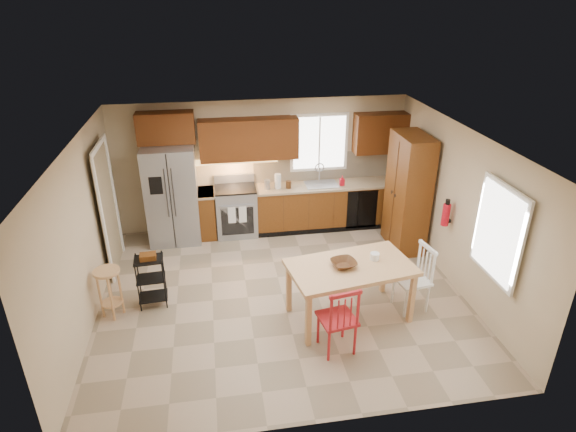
% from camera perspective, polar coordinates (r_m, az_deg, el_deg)
% --- Properties ---
extents(floor, '(5.50, 5.50, 0.00)m').
position_cam_1_polar(floor, '(7.60, -0.71, -9.23)').
color(floor, tan).
rests_on(floor, ground).
extents(ceiling, '(5.50, 5.00, 0.02)m').
position_cam_1_polar(ceiling, '(6.50, -0.82, 9.17)').
color(ceiling, silver).
rests_on(ceiling, ground).
extents(wall_back, '(5.50, 0.02, 2.50)m').
position_cam_1_polar(wall_back, '(9.25, -3.08, 6.04)').
color(wall_back, '#CCB793').
rests_on(wall_back, ground).
extents(wall_front, '(5.50, 0.02, 2.50)m').
position_cam_1_polar(wall_front, '(4.88, 3.75, -13.70)').
color(wall_front, '#CCB793').
rests_on(wall_front, ground).
extents(wall_left, '(0.02, 5.00, 2.50)m').
position_cam_1_polar(wall_left, '(7.14, -23.16, -2.27)').
color(wall_left, '#CCB793').
rests_on(wall_left, ground).
extents(wall_right, '(0.02, 5.00, 2.50)m').
position_cam_1_polar(wall_right, '(7.81, 19.61, 0.73)').
color(wall_right, '#CCB793').
rests_on(wall_right, ground).
extents(refrigerator, '(0.92, 0.75, 1.82)m').
position_cam_1_polar(refrigerator, '(9.01, -13.57, 2.48)').
color(refrigerator, gray).
rests_on(refrigerator, floor).
extents(range_stove, '(0.76, 0.63, 0.92)m').
position_cam_1_polar(range_stove, '(9.22, -6.15, 0.55)').
color(range_stove, gray).
rests_on(range_stove, floor).
extents(base_cabinet_narrow, '(0.30, 0.60, 0.90)m').
position_cam_1_polar(base_cabinet_narrow, '(9.23, -9.55, 0.30)').
color(base_cabinet_narrow, brown).
rests_on(base_cabinet_narrow, floor).
extents(base_cabinet_run, '(2.92, 0.60, 0.90)m').
position_cam_1_polar(base_cabinet_run, '(9.49, 5.00, 1.29)').
color(base_cabinet_run, brown).
rests_on(base_cabinet_run, floor).
extents(dishwasher, '(0.60, 0.02, 0.78)m').
position_cam_1_polar(dishwasher, '(9.38, 8.74, 0.79)').
color(dishwasher, black).
rests_on(dishwasher, floor).
extents(backsplash, '(2.92, 0.03, 0.55)m').
position_cam_1_polar(backsplash, '(9.48, 4.75, 5.99)').
color(backsplash, beige).
rests_on(backsplash, wall_back).
extents(upper_over_fridge, '(1.00, 0.35, 0.55)m').
position_cam_1_polar(upper_over_fridge, '(8.82, -14.29, 10.10)').
color(upper_over_fridge, '#53240D').
rests_on(upper_over_fridge, wall_back).
extents(upper_left_block, '(1.80, 0.35, 0.75)m').
position_cam_1_polar(upper_left_block, '(8.89, -4.66, 9.07)').
color(upper_left_block, '#53240D').
rests_on(upper_left_block, wall_back).
extents(upper_right_block, '(1.00, 0.35, 0.75)m').
position_cam_1_polar(upper_right_block, '(9.41, 10.90, 9.63)').
color(upper_right_block, '#53240D').
rests_on(upper_right_block, wall_back).
extents(window_back, '(1.12, 0.04, 1.12)m').
position_cam_1_polar(window_back, '(9.28, 3.71, 8.69)').
color(window_back, white).
rests_on(window_back, wall_back).
extents(sink, '(0.62, 0.46, 0.16)m').
position_cam_1_polar(sink, '(9.29, 3.95, 3.52)').
color(sink, gray).
rests_on(sink, base_cabinet_run).
extents(undercab_glow, '(1.60, 0.30, 0.01)m').
position_cam_1_polar(undercab_glow, '(8.96, -6.48, 6.49)').
color(undercab_glow, '#FFBF66').
rests_on(undercab_glow, wall_back).
extents(soap_bottle, '(0.09, 0.09, 0.19)m').
position_cam_1_polar(soap_bottle, '(9.24, 6.42, 4.20)').
color(soap_bottle, red).
rests_on(soap_bottle, base_cabinet_run).
extents(paper_towel, '(0.12, 0.12, 0.28)m').
position_cam_1_polar(paper_towel, '(9.03, -1.22, 4.15)').
color(paper_towel, white).
rests_on(paper_towel, base_cabinet_run).
extents(canister_steel, '(0.11, 0.11, 0.18)m').
position_cam_1_polar(canister_steel, '(9.02, -2.48, 3.77)').
color(canister_steel, gray).
rests_on(canister_steel, base_cabinet_run).
extents(canister_wood, '(0.10, 0.10, 0.14)m').
position_cam_1_polar(canister_wood, '(9.05, 0.07, 3.74)').
color(canister_wood, '#4B2D14').
rests_on(canister_wood, base_cabinet_run).
extents(pantry, '(0.50, 0.95, 2.10)m').
position_cam_1_polar(pantry, '(8.74, 14.01, 2.68)').
color(pantry, brown).
rests_on(pantry, floor).
extents(fire_extinguisher, '(0.12, 0.12, 0.36)m').
position_cam_1_polar(fire_extinguisher, '(7.94, 18.20, 0.15)').
color(fire_extinguisher, red).
rests_on(fire_extinguisher, wall_right).
extents(window_right, '(0.04, 1.02, 1.32)m').
position_cam_1_polar(window_right, '(6.82, 23.69, -1.80)').
color(window_right, white).
rests_on(window_right, wall_right).
extents(doorway, '(0.04, 0.95, 2.10)m').
position_cam_1_polar(doorway, '(8.35, -20.59, 0.66)').
color(doorway, '#8C7A59').
rests_on(doorway, wall_left).
extents(dining_table, '(1.84, 1.23, 0.83)m').
position_cam_1_polar(dining_table, '(6.97, 7.28, -8.88)').
color(dining_table, tan).
rests_on(dining_table, floor).
extents(chair_red, '(0.54, 0.54, 1.00)m').
position_cam_1_polar(chair_red, '(6.33, 5.85, -11.85)').
color(chair_red, '#AA1A20').
rests_on(chair_red, floor).
extents(chair_white, '(0.54, 0.54, 1.00)m').
position_cam_1_polar(chair_white, '(7.26, 14.48, -7.21)').
color(chair_white, white).
rests_on(chair_white, floor).
extents(table_bowl, '(0.40, 0.40, 0.08)m').
position_cam_1_polar(table_bowl, '(6.71, 6.59, -5.97)').
color(table_bowl, '#4B2D14').
rests_on(table_bowl, dining_table).
extents(table_jar, '(0.16, 0.16, 0.16)m').
position_cam_1_polar(table_jar, '(6.92, 10.23, -4.90)').
color(table_jar, white).
rests_on(table_jar, dining_table).
extents(bar_stool, '(0.47, 0.47, 0.76)m').
position_cam_1_polar(bar_stool, '(7.40, -20.30, -8.55)').
color(bar_stool, tan).
rests_on(bar_stool, floor).
extents(utility_cart, '(0.43, 0.35, 0.82)m').
position_cam_1_polar(utility_cart, '(7.43, -15.88, -7.41)').
color(utility_cart, black).
rests_on(utility_cart, floor).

